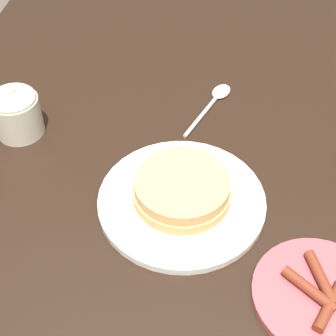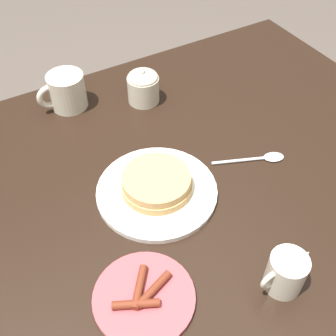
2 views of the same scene
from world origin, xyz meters
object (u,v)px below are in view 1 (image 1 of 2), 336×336
at_px(spoon, 215,100).
at_px(side_plate_bacon, 320,295).
at_px(pancake_plate, 182,195).
at_px(sugar_bowl, 16,111).

bearing_deg(spoon, side_plate_bacon, 23.25).
height_order(pancake_plate, spoon, pancake_plate).
bearing_deg(sugar_bowl, pancake_plate, 67.28).
height_order(sugar_bowl, spoon, sugar_bowl).
xyz_separation_m(side_plate_bacon, sugar_bowl, (-0.25, -0.48, 0.04)).
xyz_separation_m(pancake_plate, spoon, (-0.25, 0.03, -0.02)).
distance_m(side_plate_bacon, sugar_bowl, 0.55).
height_order(side_plate_bacon, spoon, side_plate_bacon).
relative_size(side_plate_bacon, spoon, 1.09).
bearing_deg(side_plate_bacon, sugar_bowl, -117.56).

